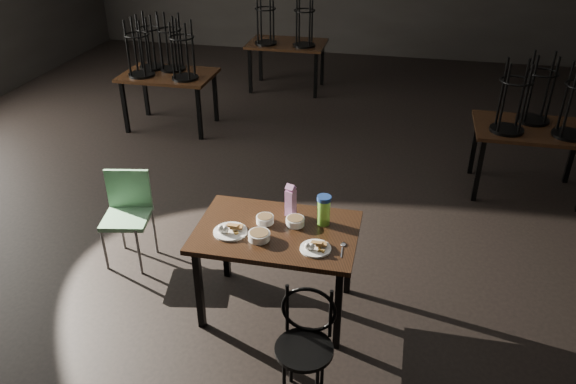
% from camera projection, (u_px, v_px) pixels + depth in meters
% --- Properties ---
extents(main_table, '(1.20, 0.80, 0.75)m').
position_uv_depth(main_table, '(277.00, 239.00, 4.19)').
color(main_table, black).
rests_on(main_table, ground).
extents(plate_left, '(0.25, 0.25, 0.08)m').
position_uv_depth(plate_left, '(230.00, 230.00, 4.10)').
color(plate_left, white).
rests_on(plate_left, main_table).
extents(plate_right, '(0.22, 0.22, 0.07)m').
position_uv_depth(plate_right, '(315.00, 247.00, 3.92)').
color(plate_right, white).
rests_on(plate_right, main_table).
extents(bowl_near, '(0.13, 0.13, 0.05)m').
position_uv_depth(bowl_near, '(265.00, 219.00, 4.22)').
color(bowl_near, white).
rests_on(bowl_near, main_table).
extents(bowl_far, '(0.14, 0.14, 0.06)m').
position_uv_depth(bowl_far, '(295.00, 221.00, 4.19)').
color(bowl_far, white).
rests_on(bowl_far, main_table).
extents(bowl_big, '(0.16, 0.16, 0.05)m').
position_uv_depth(bowl_big, '(259.00, 236.00, 4.03)').
color(bowl_big, white).
rests_on(bowl_big, main_table).
extents(juice_carton, '(0.09, 0.09, 0.27)m').
position_uv_depth(juice_carton, '(291.00, 201.00, 4.27)').
color(juice_carton, '#8E197A').
rests_on(juice_carton, main_table).
extents(water_bottle, '(0.11, 0.11, 0.24)m').
position_uv_depth(water_bottle, '(324.00, 210.00, 4.16)').
color(water_bottle, '#8CEF46').
rests_on(water_bottle, main_table).
extents(spoon, '(0.04, 0.19, 0.01)m').
position_uv_depth(spoon, '(343.00, 245.00, 3.97)').
color(spoon, silver).
rests_on(spoon, main_table).
extents(bentwood_chair, '(0.38, 0.38, 0.79)m').
position_uv_depth(bentwood_chair, '(306.00, 337.00, 3.58)').
color(bentwood_chair, black).
rests_on(bentwood_chair, ground).
extents(school_chair, '(0.45, 0.45, 0.83)m').
position_uv_depth(school_chair, '(128.00, 209.00, 4.88)').
color(school_chair, '#67A072').
rests_on(school_chair, ground).
extents(bg_table_left, '(1.20, 0.80, 1.48)m').
position_uv_depth(bg_table_left, '(166.00, 70.00, 7.37)').
color(bg_table_left, black).
rests_on(bg_table_left, ground).
extents(bg_table_right, '(1.20, 0.80, 1.48)m').
position_uv_depth(bg_table_right, '(536.00, 126.00, 5.79)').
color(bg_table_right, black).
rests_on(bg_table_right, ground).
extents(bg_table_far, '(1.20, 0.80, 1.48)m').
position_uv_depth(bg_table_far, '(286.00, 43.00, 8.71)').
color(bg_table_far, black).
rests_on(bg_table_far, ground).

